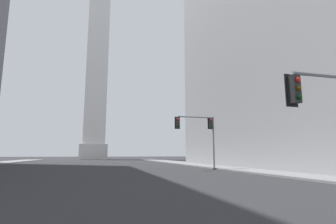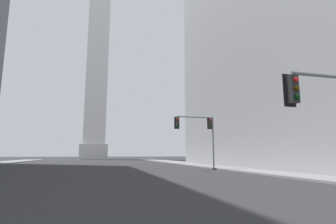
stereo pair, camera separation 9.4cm
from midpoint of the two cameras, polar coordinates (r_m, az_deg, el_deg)
sidewalk_right at (r=36.17m, az=9.96°, el=-11.52°), size 5.00×104.50×0.15m
building_right at (r=41.82m, az=26.00°, el=20.46°), size 18.40×39.93×43.35m
obelisk at (r=93.66m, az=-15.05°, el=10.01°), size 8.55×8.55×66.30m
traffic_light_mid_right at (r=29.09m, az=7.14°, el=-3.67°), size 4.62×0.51×5.78m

